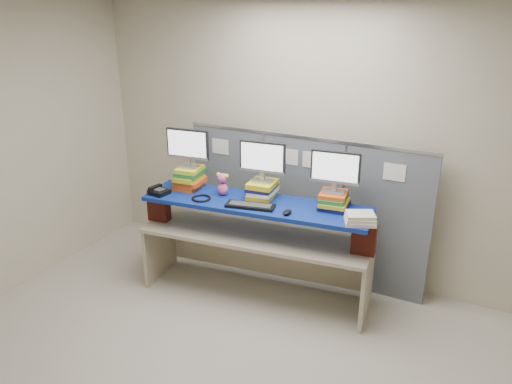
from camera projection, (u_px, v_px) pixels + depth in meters
The scene contains 18 objects.
room at pixel (206, 212), 3.43m from camera, with size 5.00×4.00×2.80m.
cubicle_partition at pixel (302, 207), 5.13m from camera, with size 2.60×0.06×1.53m.
desk at pixel (256, 246), 4.84m from camera, with size 2.27×0.91×0.67m.
brick_pier_left at pixel (159, 207), 5.03m from camera, with size 0.21×0.11×0.28m, color maroon.
brick_pier_right at pixel (364, 239), 4.36m from camera, with size 0.21×0.11×0.28m, color maroon.
blue_board at pixel (256, 204), 4.68m from camera, with size 2.16×0.54×0.04m, color navy.
book_stack_left at pixel (189, 178), 4.98m from camera, with size 0.28×0.33×0.22m.
book_stack_center at pixel (262, 189), 4.74m from camera, with size 0.28×0.32×0.17m.
book_stack_right at pixel (334, 200), 4.52m from camera, with size 0.29×0.33×0.15m.
monitor_left at pixel (188, 146), 4.86m from camera, with size 0.44×0.15×0.39m.
monitor_center at pixel (262, 159), 4.63m from camera, with size 0.44×0.15×0.39m.
monitor_right at pixel (335, 169), 4.41m from camera, with size 0.44×0.15×0.39m.
keyboard at pixel (250, 206), 4.55m from camera, with size 0.47×0.24×0.03m.
mouse at pixel (287, 212), 4.40m from camera, with size 0.06×0.12×0.04m, color black.
desk_phone at pixel (159, 191), 4.86m from camera, with size 0.19×0.18×0.07m.
headset at pixel (201, 198), 4.73m from camera, with size 0.18×0.18×0.02m, color black.
plush_toy at pixel (223, 184), 4.80m from camera, with size 0.13×0.10×0.22m.
binder_stack at pixel (360, 218), 4.21m from camera, with size 0.32×0.29×0.09m.
Camera 1 is at (1.76, -2.64, 2.76)m, focal length 35.00 mm.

